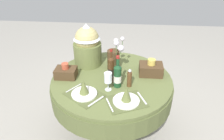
# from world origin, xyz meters

# --- Properties ---
(ground) EXTENTS (8.00, 8.00, 0.00)m
(ground) POSITION_xyz_m (0.00, 0.00, 0.00)
(ground) COLOR #9E998E
(dining_table) EXTENTS (1.29, 1.29, 0.73)m
(dining_table) POSITION_xyz_m (0.00, 0.00, 0.59)
(dining_table) COLOR #5B6638
(dining_table) RESTS_ON ground
(place_setting_left) EXTENTS (0.43, 0.41, 0.16)m
(place_setting_left) POSITION_xyz_m (-0.23, -0.31, 0.78)
(place_setting_left) COLOR #4E562F
(place_setting_left) RESTS_ON dining_table
(place_setting_right) EXTENTS (0.41, 0.37, 0.16)m
(place_setting_right) POSITION_xyz_m (0.16, -0.38, 0.78)
(place_setting_right) COLOR #4E562F
(place_setting_right) RESTS_ON dining_table
(flower_vase) EXTENTS (0.19, 0.19, 0.39)m
(flower_vase) POSITION_xyz_m (0.01, 0.19, 0.87)
(flower_vase) COLOR #47331E
(flower_vase) RESTS_ON dining_table
(wine_bottle_left) EXTENTS (0.08, 0.08, 0.33)m
(wine_bottle_left) POSITION_xyz_m (0.07, -0.14, 0.85)
(wine_bottle_left) COLOR #194223
(wine_bottle_left) RESTS_ON dining_table
(wine_bottle_centre) EXTENTS (0.07, 0.07, 0.36)m
(wine_bottle_centre) POSITION_xyz_m (0.00, -0.06, 0.87)
(wine_bottle_centre) COLOR #422814
(wine_bottle_centre) RESTS_ON dining_table
(wine_glass_left) EXTENTS (0.07, 0.07, 0.19)m
(wine_glass_left) POSITION_xyz_m (-0.02, -0.21, 0.86)
(wine_glass_left) COLOR silver
(wine_glass_left) RESTS_ON dining_table
(pepper_mill) EXTENTS (0.05, 0.05, 0.19)m
(pepper_mill) POSITION_xyz_m (0.18, -0.13, 0.82)
(pepper_mill) COLOR brown
(pepper_mill) RESTS_ON dining_table
(gift_tub_back_left) EXTENTS (0.32, 0.32, 0.49)m
(gift_tub_back_left) POSITION_xyz_m (-0.30, 0.30, 0.99)
(gift_tub_back_left) COLOR olive
(gift_tub_back_left) RESTS_ON dining_table
(woven_basket_side_left) EXTENTS (0.22, 0.16, 0.16)m
(woven_basket_side_left) POSITION_xyz_m (-0.48, -0.02, 0.79)
(woven_basket_side_left) COLOR #47331E
(woven_basket_side_left) RESTS_ON dining_table
(woven_basket_side_right) EXTENTS (0.25, 0.19, 0.18)m
(woven_basket_side_right) POSITION_xyz_m (0.41, 0.12, 0.79)
(woven_basket_side_right) COLOR #47331E
(woven_basket_side_right) RESTS_ON dining_table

